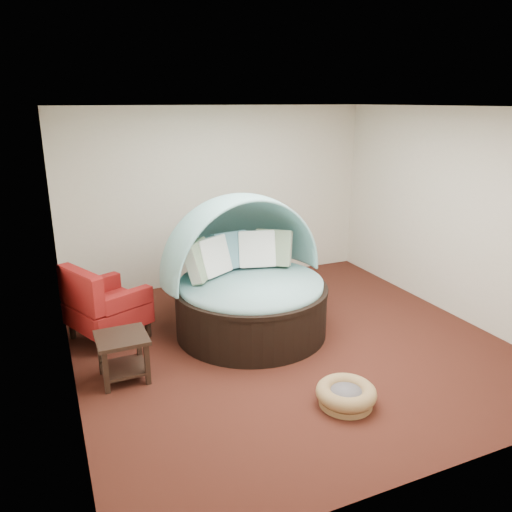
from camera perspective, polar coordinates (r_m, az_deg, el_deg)
name	(u,v)px	position (r m, az deg, el deg)	size (l,w,h in m)	color
floor	(288,342)	(6.28, 3.73, -9.81)	(5.00, 5.00, 0.00)	#471E14
wall_back	(219,197)	(8.03, -4.26, 6.79)	(5.00, 5.00, 0.00)	beige
wall_front	(451,314)	(3.86, 21.35, -6.23)	(5.00, 5.00, 0.00)	beige
wall_left	(60,259)	(5.17, -21.46, -0.35)	(5.00, 5.00, 0.00)	beige
wall_right	(456,214)	(7.25, 21.89, 4.44)	(5.00, 5.00, 0.00)	beige
ceiling	(293,107)	(5.59, 4.31, 16.64)	(5.00, 5.00, 0.00)	white
canopy_daybed	(246,269)	(6.32, -1.12, -1.52)	(2.24, 2.18, 1.77)	black
pet_basket	(346,395)	(5.15, 10.25, -15.32)	(0.64, 0.64, 0.21)	olive
red_armchair	(103,306)	(6.45, -17.05, -5.43)	(1.10, 1.10, 0.98)	black
side_table	(123,351)	(5.56, -14.99, -10.46)	(0.53, 0.53, 0.50)	black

